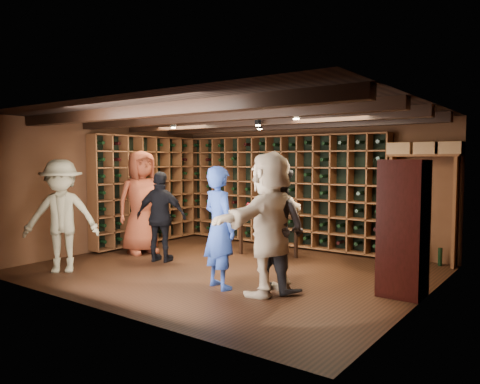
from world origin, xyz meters
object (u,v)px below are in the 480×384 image
Objects in this scene: man_blue_shirt at (219,227)px; tasting_table at (268,218)px; man_grey_suit at (278,228)px; guest_red_floral at (142,202)px; guest_woman_black at (161,217)px; display_cabinet at (403,231)px; guest_beige at (270,223)px; guest_khaki at (61,216)px.

man_blue_shirt reaches higher than tasting_table.
tasting_table is at bearing -55.61° from man_blue_shirt.
guest_red_floral is (-3.40, 0.61, 0.13)m from man_grey_suit.
guest_woman_black is at bearing -2.17° from man_blue_shirt.
display_cabinet is at bearing -134.03° from man_blue_shirt.
guest_red_floral is (-4.86, -0.11, 0.12)m from display_cabinet.
display_cabinet is 4.86m from guest_red_floral.
man_grey_suit is (-1.46, -0.72, -0.01)m from display_cabinet.
man_blue_shirt is at bearing -69.91° from guest_beige.
guest_khaki is at bearing 34.58° from man_blue_shirt.
tasting_table is (2.08, 1.19, -0.26)m from guest_red_floral.
guest_beige is at bearing -86.76° from guest_red_floral.
guest_beige is at bearing -30.39° from guest_khaki.
guest_red_floral is at bearing -178.73° from display_cabinet.
man_blue_shirt is 2.29m from tasting_table.
man_grey_suit is 3.46m from guest_red_floral.
guest_red_floral reaches higher than guest_beige.
display_cabinet is 2.43m from man_blue_shirt.
display_cabinet is at bearing -71.78° from guest_red_floral.
guest_woman_black is at bearing -174.17° from display_cabinet.
man_blue_shirt is 0.89× the size of guest_beige.
display_cabinet is 0.90× the size of guest_red_floral.
man_grey_suit is 1.07× the size of guest_woman_black.
man_grey_suit is 0.87× the size of guest_red_floral.
man_grey_suit is at bearing -45.69° from tasting_table.
man_blue_shirt is at bearing -152.63° from display_cabinet.
man_grey_suit is 0.90× the size of guest_beige.
display_cabinet is 0.92× the size of guest_beige.
guest_woman_black is (-1.86, 0.71, -0.06)m from man_blue_shirt.
man_grey_suit is at bearing 153.70° from guest_woman_black.
display_cabinet is at bearing 166.32° from guest_woman_black.
guest_khaki is (-4.76, -1.86, 0.03)m from display_cabinet.
guest_khaki is at bearing 36.05° from man_grey_suit.
guest_khaki is 0.94× the size of guest_beige.
tasting_table is at bearing -36.72° from man_grey_suit.
tasting_table is at bearing -140.77° from guest_beige.
tasting_table is (-1.32, 1.79, -0.14)m from man_grey_suit.
man_blue_shirt is at bearing 46.70° from man_grey_suit.
man_blue_shirt is at bearing -66.28° from tasting_table.
man_grey_suit reaches higher than tasting_table.
guest_red_floral is at bearing -142.36° from tasting_table.
guest_beige is (3.41, -0.83, -0.03)m from guest_red_floral.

